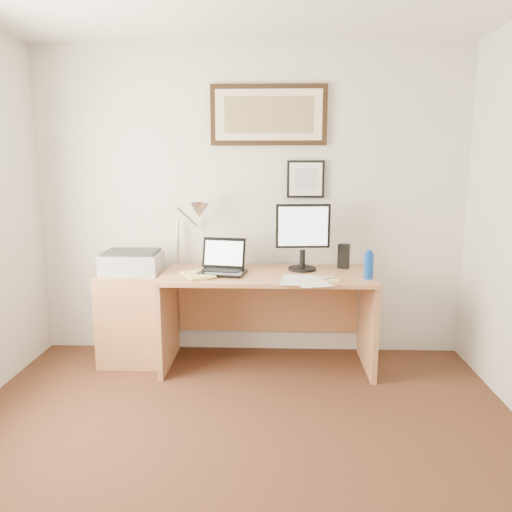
{
  "coord_description": "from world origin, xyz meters",
  "views": [
    {
      "loc": [
        0.2,
        -2.09,
        1.6
      ],
      "look_at": [
        0.07,
        1.43,
        0.92
      ],
      "focal_mm": 35.0,
      "sensor_mm": 36.0,
      "label": 1
    }
  ],
  "objects_px": {
    "side_cabinet": "(133,318)",
    "desk": "(267,300)",
    "water_bottle": "(369,266)",
    "book": "(185,276)",
    "laptop": "(223,265)",
    "lcd_monitor": "(303,234)",
    "printer": "(132,262)"
  },
  "relations": [
    {
      "from": "book",
      "to": "laptop",
      "type": "height_order",
      "value": "laptop"
    },
    {
      "from": "side_cabinet",
      "to": "book",
      "type": "bearing_deg",
      "value": -25.6
    },
    {
      "from": "desk",
      "to": "laptop",
      "type": "bearing_deg",
      "value": -165.86
    },
    {
      "from": "desk",
      "to": "printer",
      "type": "height_order",
      "value": "printer"
    },
    {
      "from": "desk",
      "to": "lcd_monitor",
      "type": "height_order",
      "value": "lcd_monitor"
    },
    {
      "from": "water_bottle",
      "to": "lcd_monitor",
      "type": "height_order",
      "value": "lcd_monitor"
    },
    {
      "from": "side_cabinet",
      "to": "water_bottle",
      "type": "relative_size",
      "value": 3.79
    },
    {
      "from": "water_bottle",
      "to": "desk",
      "type": "relative_size",
      "value": 0.12
    },
    {
      "from": "book",
      "to": "lcd_monitor",
      "type": "xyz_separation_m",
      "value": [
        0.88,
        0.29,
        0.28
      ]
    },
    {
      "from": "side_cabinet",
      "to": "water_bottle",
      "type": "height_order",
      "value": "water_bottle"
    },
    {
      "from": "desk",
      "to": "book",
      "type": "bearing_deg",
      "value": -156.77
    },
    {
      "from": "water_bottle",
      "to": "book",
      "type": "xyz_separation_m",
      "value": [
        -1.34,
        -0.02,
        -0.09
      ]
    },
    {
      "from": "desk",
      "to": "laptop",
      "type": "relative_size",
      "value": 4.26
    },
    {
      "from": "laptop",
      "to": "lcd_monitor",
      "type": "relative_size",
      "value": 0.72
    },
    {
      "from": "side_cabinet",
      "to": "laptop",
      "type": "distance_m",
      "value": 0.85
    },
    {
      "from": "water_bottle",
      "to": "laptop",
      "type": "height_order",
      "value": "laptop"
    },
    {
      "from": "side_cabinet",
      "to": "laptop",
      "type": "bearing_deg",
      "value": -3.98
    },
    {
      "from": "laptop",
      "to": "printer",
      "type": "bearing_deg",
      "value": 176.55
    },
    {
      "from": "book",
      "to": "printer",
      "type": "height_order",
      "value": "printer"
    },
    {
      "from": "side_cabinet",
      "to": "book",
      "type": "height_order",
      "value": "book"
    },
    {
      "from": "laptop",
      "to": "desk",
      "type": "bearing_deg",
      "value": 14.14
    },
    {
      "from": "lcd_monitor",
      "to": "laptop",
      "type": "bearing_deg",
      "value": -169.37
    },
    {
      "from": "laptop",
      "to": "lcd_monitor",
      "type": "distance_m",
      "value": 0.67
    },
    {
      "from": "side_cabinet",
      "to": "desk",
      "type": "distance_m",
      "value": 1.08
    },
    {
      "from": "water_bottle",
      "to": "printer",
      "type": "relative_size",
      "value": 0.44
    },
    {
      "from": "water_bottle",
      "to": "lcd_monitor",
      "type": "xyz_separation_m",
      "value": [
        -0.47,
        0.26,
        0.19
      ]
    },
    {
      "from": "laptop",
      "to": "side_cabinet",
      "type": "bearing_deg",
      "value": 176.02
    },
    {
      "from": "book",
      "to": "lcd_monitor",
      "type": "relative_size",
      "value": 0.52
    },
    {
      "from": "book",
      "to": "side_cabinet",
      "type": "bearing_deg",
      "value": 154.4
    },
    {
      "from": "laptop",
      "to": "lcd_monitor",
      "type": "bearing_deg",
      "value": 10.63
    },
    {
      "from": "side_cabinet",
      "to": "printer",
      "type": "xyz_separation_m",
      "value": [
        0.01,
        -0.01,
        0.45
      ]
    },
    {
      "from": "desk",
      "to": "printer",
      "type": "xyz_separation_m",
      "value": [
        -1.06,
        -0.04,
        0.3
      ]
    }
  ]
}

